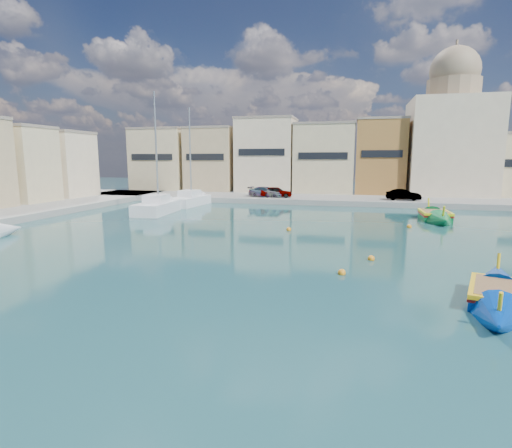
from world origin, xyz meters
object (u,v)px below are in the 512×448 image
(yacht_north, at_px, (197,200))
(church_block, at_px, (450,133))
(yacht_midnorth, at_px, (164,206))
(luzzu_blue_south, at_px, (497,297))
(luzzu_green, at_px, (435,217))

(yacht_north, bearing_deg, church_block, 24.58)
(yacht_north, xyz_separation_m, yacht_midnorth, (-0.74, -6.87, 0.03))
(luzzu_blue_south, relative_size, yacht_north, 0.69)
(church_block, height_order, luzzu_blue_south, church_block)
(luzzu_blue_south, xyz_separation_m, yacht_midnorth, (-23.77, 20.65, 0.25))
(luzzu_blue_south, distance_m, yacht_north, 35.88)
(luzzu_blue_south, height_order, yacht_north, yacht_north)
(church_block, bearing_deg, luzzu_blue_south, -98.75)
(luzzu_green, bearing_deg, yacht_midnorth, -179.38)
(church_block, xyz_separation_m, luzzu_blue_south, (-6.30, -40.93, -8.17))
(yacht_north, bearing_deg, yacht_midnorth, -96.14)
(luzzu_green, height_order, luzzu_blue_south, luzzu_green)
(luzzu_blue_south, bearing_deg, yacht_north, 129.93)
(yacht_north, bearing_deg, luzzu_green, -15.03)
(church_block, relative_size, yacht_north, 1.65)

